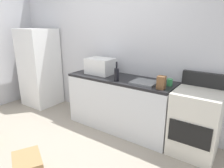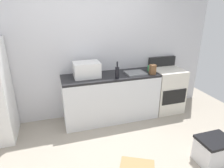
{
  "view_description": "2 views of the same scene",
  "coord_description": "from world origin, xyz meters",
  "px_view_note": "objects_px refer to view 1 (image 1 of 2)",
  "views": [
    {
      "loc": [
        2.01,
        -1.5,
        1.77
      ],
      "look_at": [
        0.41,
        0.81,
        0.91
      ],
      "focal_mm": 32.53,
      "sensor_mm": 36.0,
      "label": 1
    },
    {
      "loc": [
        -0.7,
        -2.07,
        2.04
      ],
      "look_at": [
        0.25,
        0.96,
        0.81
      ],
      "focal_mm": 31.22,
      "sensor_mm": 36.0,
      "label": 2
    }
  ],
  "objects_px": {
    "microwave": "(100,66)",
    "wine_bottle": "(117,74)",
    "coffee_mug": "(170,82)",
    "stove_oven": "(196,122)",
    "knife_block": "(161,83)",
    "refrigerator": "(40,68)"
  },
  "relations": [
    {
      "from": "microwave",
      "to": "coffee_mug",
      "type": "relative_size",
      "value": 4.6
    },
    {
      "from": "refrigerator",
      "to": "wine_bottle",
      "type": "distance_m",
      "value": 2.12
    },
    {
      "from": "refrigerator",
      "to": "wine_bottle",
      "type": "relative_size",
      "value": 5.47
    },
    {
      "from": "stove_oven",
      "to": "coffee_mug",
      "type": "height_order",
      "value": "stove_oven"
    },
    {
      "from": "refrigerator",
      "to": "coffee_mug",
      "type": "relative_size",
      "value": 16.42
    },
    {
      "from": "refrigerator",
      "to": "coffee_mug",
      "type": "xyz_separation_m",
      "value": [
        2.86,
        0.08,
        0.13
      ]
    },
    {
      "from": "microwave",
      "to": "knife_block",
      "type": "height_order",
      "value": "microwave"
    },
    {
      "from": "refrigerator",
      "to": "microwave",
      "type": "bearing_deg",
      "value": 2.77
    },
    {
      "from": "stove_oven",
      "to": "microwave",
      "type": "bearing_deg",
      "value": 179.21
    },
    {
      "from": "refrigerator",
      "to": "wine_bottle",
      "type": "xyz_separation_m",
      "value": [
        2.11,
        -0.15,
        0.19
      ]
    },
    {
      "from": "microwave",
      "to": "knife_block",
      "type": "distance_m",
      "value": 1.22
    },
    {
      "from": "stove_oven",
      "to": "knife_block",
      "type": "bearing_deg",
      "value": -157.9
    },
    {
      "from": "stove_oven",
      "to": "knife_block",
      "type": "xyz_separation_m",
      "value": [
        -0.46,
        -0.19,
        0.52
      ]
    },
    {
      "from": "knife_block",
      "to": "stove_oven",
      "type": "bearing_deg",
      "value": 22.1
    },
    {
      "from": "microwave",
      "to": "wine_bottle",
      "type": "xyz_separation_m",
      "value": [
        0.49,
        -0.23,
        -0.03
      ]
    },
    {
      "from": "refrigerator",
      "to": "microwave",
      "type": "height_order",
      "value": "refrigerator"
    },
    {
      "from": "coffee_mug",
      "to": "knife_block",
      "type": "bearing_deg",
      "value": -102.71
    },
    {
      "from": "wine_bottle",
      "to": "coffee_mug",
      "type": "xyz_separation_m",
      "value": [
        0.75,
        0.23,
        -0.06
      ]
    },
    {
      "from": "microwave",
      "to": "wine_bottle",
      "type": "relative_size",
      "value": 1.53
    },
    {
      "from": "refrigerator",
      "to": "knife_block",
      "type": "bearing_deg",
      "value": -2.66
    },
    {
      "from": "wine_bottle",
      "to": "stove_oven",
      "type": "bearing_deg",
      "value": 10.23
    },
    {
      "from": "coffee_mug",
      "to": "knife_block",
      "type": "distance_m",
      "value": 0.22
    }
  ]
}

